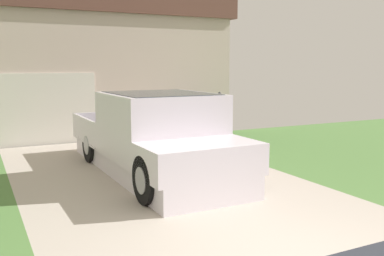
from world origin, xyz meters
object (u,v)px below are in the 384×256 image
object	(u,v)px
handbag	(219,166)
house_with_garage	(50,65)
wheeled_trash_bin	(211,120)
pickup_truck	(158,138)
person_with_hat	(219,125)

from	to	relation	value
handbag	house_with_garage	bearing A→B (deg)	103.34
house_with_garage	wheeled_trash_bin	distance (m)	6.24
pickup_truck	person_with_hat	bearing A→B (deg)	174.31
pickup_truck	house_with_garage	bearing A→B (deg)	-85.16
person_with_hat	handbag	bearing A→B (deg)	34.18
house_with_garage	wheeled_trash_bin	world-z (taller)	house_with_garage
person_with_hat	handbag	distance (m)	0.88
wheeled_trash_bin	pickup_truck	bearing A→B (deg)	-132.11
person_with_hat	wheeled_trash_bin	world-z (taller)	person_with_hat
person_with_hat	house_with_garage	xyz separation A→B (m)	(-2.13, 8.20, 1.25)
person_with_hat	house_with_garage	size ratio (longest dim) A/B	0.15
house_with_garage	wheeled_trash_bin	size ratio (longest dim) A/B	10.74
pickup_truck	wheeled_trash_bin	size ratio (longest dim) A/B	5.40
handbag	wheeled_trash_bin	world-z (taller)	wheeled_trash_bin
pickup_truck	handbag	bearing A→B (deg)	163.57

